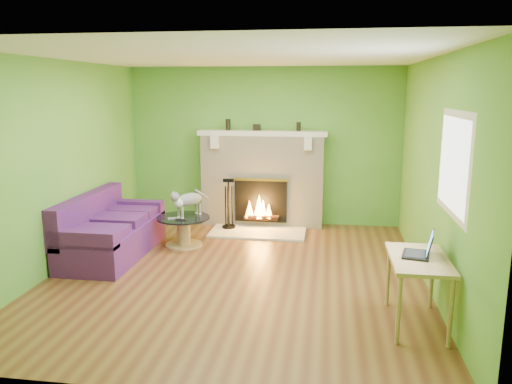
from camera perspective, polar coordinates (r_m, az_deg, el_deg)
floor at (r=6.25m, az=-2.16°, el=-9.31°), size 5.00×5.00×0.00m
ceiling at (r=5.85m, az=-2.36°, el=15.22°), size 5.00×5.00×0.00m
wall_back at (r=8.36m, az=0.90°, el=5.23°), size 5.00×0.00×5.00m
wall_front at (r=3.54m, az=-9.70°, el=-3.85°), size 5.00×0.00×5.00m
wall_left at (r=6.70m, az=-21.56°, el=2.81°), size 0.00×5.00×5.00m
wall_right at (r=5.93m, az=19.66°, el=1.90°), size 0.00×5.00×5.00m
window_frame at (r=5.02m, az=21.69°, el=2.99°), size 0.00×1.20×1.20m
window_pane at (r=5.02m, az=21.60°, el=2.99°), size 0.00×1.06×1.06m
fireplace at (r=8.25m, az=0.72°, el=1.44°), size 2.10×0.46×1.58m
hearth at (r=7.93m, az=0.21°, el=-4.61°), size 1.50×0.75×0.03m
mantel at (r=8.13m, az=0.72°, el=6.75°), size 2.10×0.28×0.08m
sofa at (r=7.12m, az=-16.39°, el=-4.40°), size 0.87×1.86×0.84m
coffee_table at (r=7.32m, az=-8.28°, el=-4.22°), size 0.76×0.76×0.43m
desk at (r=5.01m, az=18.08°, el=-8.02°), size 0.53×0.92×0.68m
cat at (r=7.25m, az=-7.65°, el=-1.21°), size 0.57×0.67×0.41m
remote_silver at (r=7.19m, az=-9.36°, el=-2.97°), size 0.17×0.11×0.02m
remote_black at (r=7.10m, az=-8.58°, el=-3.14°), size 0.16×0.04×0.02m
laptop at (r=4.99m, az=17.91°, el=-5.63°), size 0.34×0.37×0.24m
fire_tools at (r=8.05m, az=-3.15°, el=-1.29°), size 0.22×0.22×0.81m
mantel_vase_left at (r=8.25m, az=-3.22°, el=7.70°), size 0.08×0.08×0.18m
mantel_vase_right at (r=8.10m, az=4.89°, el=7.47°), size 0.07×0.07×0.14m
mantel_box at (r=8.17m, az=0.10°, el=7.40°), size 0.12×0.08×0.10m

